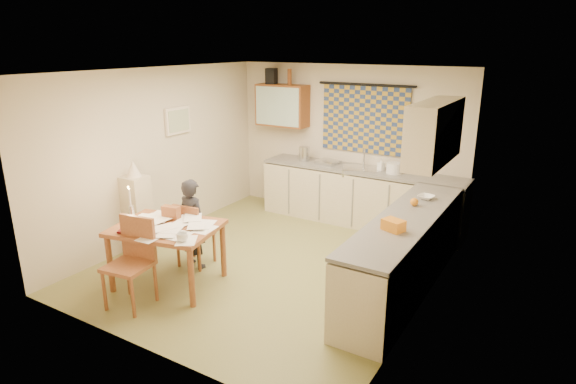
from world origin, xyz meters
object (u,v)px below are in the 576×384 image
Objects in this scene: stove at (372,291)px; shelf_stand at (138,214)px; chair_far at (195,246)px; dining_table at (168,255)px; counter_back at (360,197)px; counter_right at (405,254)px; person at (193,224)px.

shelf_stand reaches higher than stove.
chair_far is (-2.56, 0.25, -0.18)m from stove.
dining_table is at bearing -25.57° from shelf_stand.
counter_back is 2.43× the size of dining_table.
chair_far reaches higher than dining_table.
counter_right is 1.02m from stove.
chair_far is (-0.08, 0.57, -0.11)m from dining_table.
person reaches higher than counter_right.
stove is at bearing -177.93° from person.
chair_far is 0.33m from person.
counter_right is at bearing 13.13° from shelf_stand.
counter_right reaches higher than stove.
counter_back reaches higher than chair_far.
shelf_stand reaches higher than dining_table.
counter_back is 3.42m from shelf_stand.
person is at bearing -162.48° from counter_right.
counter_back and counter_right have the same top height.
counter_back is at bearing 126.51° from counter_right.
counter_right is 3.64m from shelf_stand.
dining_table is at bearing -172.74° from stove.
counter_right is at bearing 90.00° from stove.
chair_far is 1.02m from shelf_stand.
stove is at bearing -90.00° from counter_right.
shelf_stand is (-2.23, -2.59, 0.09)m from counter_back.
counter_back is 2.86m from person.
stove is 2.50m from dining_table.
counter_right is at bearing -53.49° from counter_back.
person reaches higher than dining_table.
stove is (1.31, -2.78, -0.01)m from counter_back.
shelf_stand is at bearing -1.63° from chair_far.
dining_table is 0.58m from chair_far.
dining_table is (-2.48, -0.32, -0.07)m from stove.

